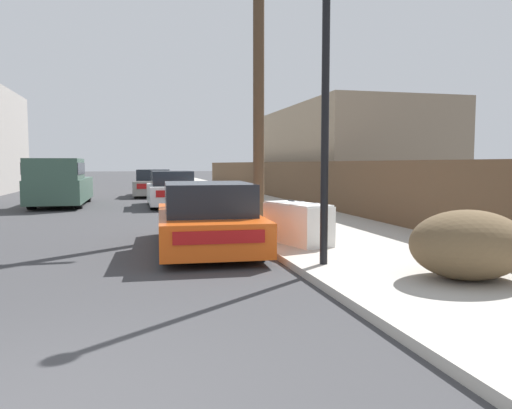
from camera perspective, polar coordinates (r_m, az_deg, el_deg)
The scene contains 11 objects.
sidewalk_curb at distance 27.11m, azimuth -4.21°, elevation 1.25°, with size 4.20×63.00×0.12m, color #ADA89E.
discarded_fridge at distance 9.83m, azimuth 4.76°, elevation -2.13°, with size 1.04×1.69×0.81m.
parked_sports_car_red at distance 9.85m, azimuth -5.67°, elevation -1.65°, with size 2.06×4.55×1.32m.
car_parked_mid at distance 19.84m, azimuth -9.68°, elevation 1.66°, with size 1.78×4.17×1.40m.
car_parked_far at distance 26.42m, azimuth -11.57°, elevation 2.35°, with size 2.20×4.66×1.39m.
pickup_truck at distance 20.97m, azimuth -21.54°, elevation 2.31°, with size 2.00×5.47×1.87m.
utility_pole at distance 13.58m, azimuth 0.31°, elevation 14.64°, with size 1.80×0.30×7.58m.
street_lamp at distance 7.82m, azimuth 7.94°, elevation 13.11°, with size 0.26×0.26×4.67m.
brush_pile at distance 7.32m, azimuth 23.09°, elevation -4.24°, with size 1.60×1.36×0.94m.
wooden_fence at distance 24.19m, azimuth 1.69°, elevation 2.94°, with size 0.08×36.60×1.64m, color brown.
building_right_house at distance 25.63m, azimuth 9.92°, elevation 5.78°, with size 6.00×12.12×4.40m, color gray.
Camera 1 is at (0.80, -3.19, 1.68)m, focal length 35.00 mm.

